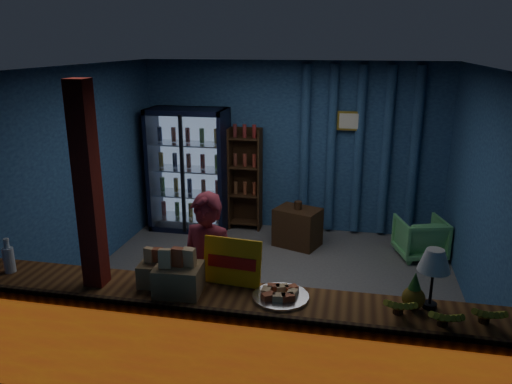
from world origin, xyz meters
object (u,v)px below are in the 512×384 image
pastry_tray (281,295)px  table_lamp (434,263)px  shopkeeper (208,277)px  green_chair (420,238)px

pastry_tray → table_lamp: table_lamp is taller
shopkeeper → green_chair: shopkeeper is taller
green_chair → pastry_tray: bearing=50.3°
pastry_tray → table_lamp: size_ratio=0.95×
pastry_tray → table_lamp: bearing=4.3°
table_lamp → green_chair: bearing=84.2°
green_chair → table_lamp: table_lamp is taller
shopkeeper → pastry_tray: (0.75, -0.54, 0.18)m
shopkeeper → table_lamp: (1.86, -0.45, 0.52)m
shopkeeper → green_chair: (2.19, 2.72, -0.51)m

